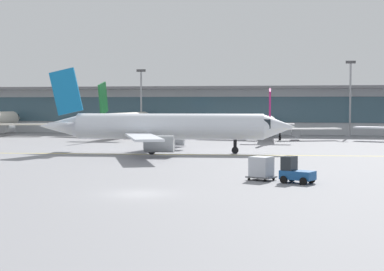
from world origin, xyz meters
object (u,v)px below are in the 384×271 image
gate_airplane_1 (126,121)px  gate_airplane_2 (270,125)px  cargo_dolly_lead (261,167)px  apron_light_mast_1 (141,99)px  taxiing_regional_jet (166,127)px  baggage_tug (295,172)px  apron_light_mast_2 (350,95)px

gate_airplane_1 → gate_airplane_2: (26.38, -3.02, -0.38)m
cargo_dolly_lead → apron_light_mast_1: bearing=138.1°
cargo_dolly_lead → taxiing_regional_jet: bearing=143.8°
baggage_tug → cargo_dolly_lead: size_ratio=1.14×
gate_airplane_1 → baggage_tug: 69.15m
baggage_tug → apron_light_mast_1: apron_light_mast_1 is taller
taxiing_regional_jet → apron_light_mast_1: (-15.28, 43.37, 3.87)m
cargo_dolly_lead → gate_airplane_2: bearing=118.3°
gate_airplane_2 → apron_light_mast_1: (-26.04, 12.08, 4.55)m
gate_airplane_2 → gate_airplane_1: bearing=79.4°
gate_airplane_1 → baggage_tug: (32.34, -61.08, -2.05)m
baggage_tug → cargo_dolly_lead: bearing=180.0°
gate_airplane_1 → taxiing_regional_jet: 37.71m
gate_airplane_1 → gate_airplane_2: 26.56m
baggage_tug → cargo_dolly_lead: (-2.76, 1.29, 0.16)m
apron_light_mast_2 → apron_light_mast_1: bearing=179.6°
taxiing_regional_jet → baggage_tug: 31.65m
cargo_dolly_lead → apron_light_mast_1: size_ratio=0.20×
taxiing_regional_jet → apron_light_mast_2: bearing=54.8°
gate_airplane_1 → apron_light_mast_1: 9.98m
apron_light_mast_1 → apron_light_mast_2: (40.03, -0.31, 0.59)m
cargo_dolly_lead → baggage_tug: bearing=-0.0°
apron_light_mast_1 → cargo_dolly_lead: bearing=-67.0°
baggage_tug → taxiing_regional_jet: bearing=147.1°
taxiing_regional_jet → baggage_tug: size_ratio=11.07×
gate_airplane_1 → baggage_tug: gate_airplane_1 is taller
cargo_dolly_lead → apron_light_mast_2: 69.71m
baggage_tug → apron_light_mast_2: apron_light_mast_2 is taller
baggage_tug → apron_light_mast_1: size_ratio=0.23×
apron_light_mast_1 → gate_airplane_2: bearing=-24.9°
cargo_dolly_lead → apron_light_mast_2: apron_light_mast_2 is taller
gate_airplane_1 → cargo_dolly_lead: (29.59, -59.79, -1.89)m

